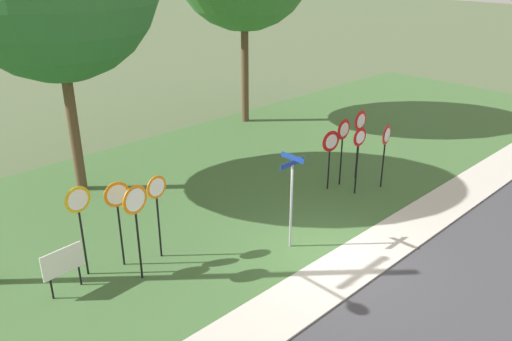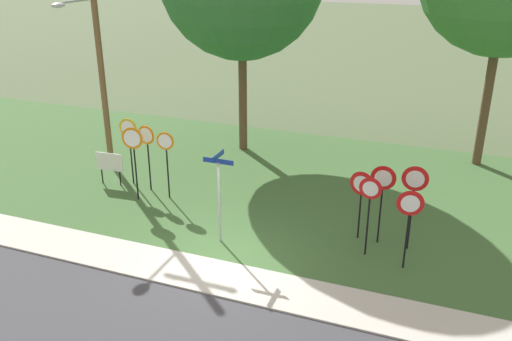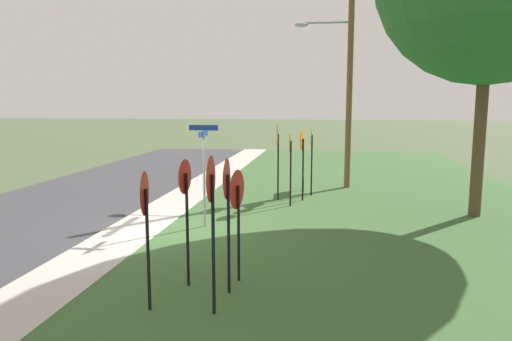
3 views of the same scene
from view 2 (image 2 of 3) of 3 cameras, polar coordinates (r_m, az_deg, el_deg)
The scene contains 15 objects.
ground_plane at distance 15.88m, azimuth -3.78°, elevation -9.54°, with size 160.00×160.00×0.00m, color #4C5B3D.
sidewalk_strip at distance 15.25m, azimuth -5.05°, elevation -10.91°, with size 44.00×1.60×0.06m, color #BCB7AD.
grass_median at distance 20.83m, azimuth 3.09°, elevation -1.32°, with size 44.00×12.00×0.04m, color #3D6033.
stop_sign_near_left at distance 20.57m, azimuth -13.20°, elevation 3.44°, with size 0.70×0.11×2.58m.
stop_sign_near_right at distance 19.88m, azimuth -11.37°, elevation 2.76°, with size 0.70×0.13×2.51m.
stop_sign_far_left at distance 19.11m, azimuth -9.42°, elevation 2.00°, with size 0.64×0.12×2.49m.
stop_sign_far_center at distance 19.12m, azimuth -12.77°, elevation 2.37°, with size 0.76×0.15×2.70m.
yield_sign_near_left at distance 16.28m, azimuth 13.15°, elevation -1.62°, with size 0.75×0.11×2.52m.
yield_sign_near_right at distance 16.10m, azimuth 16.28°, elevation -1.78°, with size 0.76×0.11×2.66m.
yield_sign_far_left at distance 16.51m, azimuth 11.01°, elevation -1.99°, with size 0.76×0.17×2.22m.
yield_sign_far_right at distance 15.17m, azimuth 15.82°, elevation -4.17°, with size 0.73×0.16×2.39m.
yield_sign_center at distance 15.57m, azimuth 11.85°, elevation -2.91°, with size 0.66×0.11×2.46m.
street_name_post at distance 16.06m, azimuth -3.91°, elevation -2.05°, with size 0.96×0.82×2.87m.
utility_pole at distance 21.98m, azimuth -16.45°, elevation 12.56°, with size 2.10×2.36×9.16m.
notice_board at distance 21.08m, azimuth -15.12°, elevation 0.71°, with size 1.10×0.11×1.25m.
Camera 2 is at (5.79, -12.18, 8.38)m, focal length 38.07 mm.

